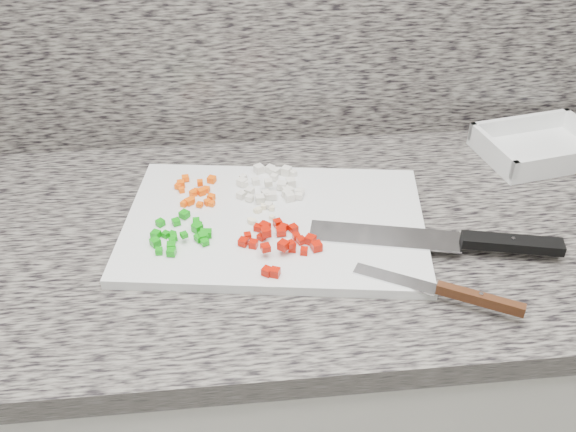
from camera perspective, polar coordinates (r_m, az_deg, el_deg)
The scene contains 11 objects.
cabinet at distance 1.40m, azimuth -0.23°, elevation -16.43°, with size 3.92×0.62×0.86m, color silver.
countertop at distance 1.08m, azimuth -0.29°, elevation -1.79°, with size 3.96×0.64×0.04m, color slate.
cutting_board at distance 1.06m, azimuth -1.19°, elevation -0.66°, with size 0.49×0.33×0.02m, color silver.
carrot_pile at distance 1.13m, azimuth -8.17°, elevation 2.21°, with size 0.07×0.10×0.02m.
onion_pile at distance 1.13m, azimuth -1.47°, elevation 2.69°, with size 0.12×0.13×0.02m.
green_pepper_pile at distance 1.03m, azimuth -9.33°, elevation -1.58°, with size 0.10×0.11×0.02m.
red_pepper_pile at distance 1.00m, azimuth -0.83°, elevation -2.15°, with size 0.13×0.14×0.02m.
garlic_pile at distance 1.06m, azimuth -2.43°, elevation 0.07°, with size 0.05×0.06×0.01m.
chef_knife at distance 1.04m, azimuth 15.67°, elevation -2.13°, with size 0.39×0.13×0.02m.
paring_knife at distance 0.94m, azimuth 14.85°, elevation -6.68°, with size 0.22×0.14×0.02m.
tray at distance 1.35m, azimuth 21.47°, elevation 5.64°, with size 0.25×0.20×0.05m.
Camera 1 is at (-0.08, 0.59, 1.55)m, focal length 40.00 mm.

